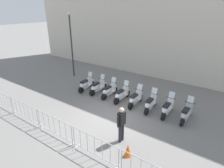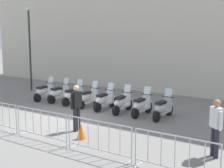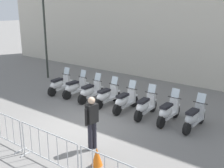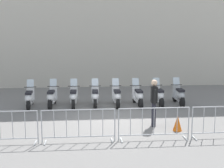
{
  "view_description": "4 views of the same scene",
  "coord_description": "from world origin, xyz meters",
  "views": [
    {
      "loc": [
        5.91,
        -6.31,
        5.74
      ],
      "look_at": [
        -1.09,
        1.56,
        1.27
      ],
      "focal_mm": 30.03,
      "sensor_mm": 36.0,
      "label": 1
    },
    {
      "loc": [
        9.89,
        -8.47,
        3.56
      ],
      "look_at": [
        0.6,
        2.35,
        1.27
      ],
      "focal_mm": 49.47,
      "sensor_mm": 36.0,
      "label": 2
    },
    {
      "loc": [
        7.7,
        -6.17,
        4.48
      ],
      "look_at": [
        -0.35,
        2.02,
        1.12
      ],
      "focal_mm": 45.31,
      "sensor_mm": 36.0,
      "label": 3
    },
    {
      "loc": [
        0.51,
        -11.96,
        3.41
      ],
      "look_at": [
        -0.0,
        2.49,
        1.0
      ],
      "focal_mm": 49.61,
      "sensor_mm": 36.0,
      "label": 4
    }
  ],
  "objects": [
    {
      "name": "ground_plane",
      "position": [
        0.0,
        0.0,
        0.0
      ],
      "size": [
        120.0,
        120.0,
        0.0
      ],
      "primitive_type": "plane",
      "color": "slate"
    },
    {
      "name": "street_lamp",
      "position": [
        -6.81,
        3.0,
        3.2
      ],
      "size": [
        0.36,
        0.36,
        5.23
      ],
      "color": "#2D332D",
      "rests_on": "ground"
    },
    {
      "name": "motorcycle_1",
      "position": [
        -2.77,
        1.93,
        0.45
      ],
      "size": [
        0.56,
        1.73,
        1.24
      ],
      "color": "black",
      "rests_on": "ground"
    },
    {
      "name": "officer_mid_plaza",
      "position": [
        1.65,
        -0.89,
        0.98
      ],
      "size": [
        0.23,
        0.55,
        1.73
      ],
      "color": "#23232D",
      "rests_on": "ground"
    },
    {
      "name": "motorcycle_7",
      "position": [
        3.2,
        2.62,
        0.45
      ],
      "size": [
        0.58,
        1.73,
        1.24
      ],
      "color": "black",
      "rests_on": "ground"
    },
    {
      "name": "motorcycle_4",
      "position": [
        0.23,
        2.2,
        0.45
      ],
      "size": [
        0.6,
        1.72,
        1.24
      ],
      "color": "black",
      "rests_on": "ground"
    },
    {
      "name": "barrier_segment_0",
      "position": [
        -5.61,
        -3.3,
        0.53
      ],
      "size": [
        2.29,
        0.7,
        1.07
      ],
      "color": "#B2B5B7",
      "rests_on": "ground"
    },
    {
      "name": "barrier_segment_3",
      "position": [
        1.51,
        -2.4,
        0.53
      ],
      "size": [
        2.29,
        0.7,
        1.07
      ],
      "color": "#B2B5B7",
      "rests_on": "ground"
    },
    {
      "name": "barrier_segment_2",
      "position": [
        -0.86,
        -2.7,
        0.53
      ],
      "size": [
        2.29,
        0.7,
        1.07
      ],
      "color": "#B2B5B7",
      "rests_on": "ground"
    },
    {
      "name": "motorcycle_0",
      "position": [
        -3.75,
        1.7,
        0.45
      ],
      "size": [
        0.66,
        1.72,
        1.24
      ],
      "color": "black",
      "rests_on": "ground"
    },
    {
      "name": "motorcycle_6",
      "position": [
        2.21,
        2.45,
        0.45
      ],
      "size": [
        0.6,
        1.72,
        1.24
      ],
      "color": "black",
      "rests_on": "ground"
    },
    {
      "name": "motorcycle_3",
      "position": [
        -0.78,
        2.11,
        0.45
      ],
      "size": [
        0.56,
        1.73,
        1.24
      ],
      "color": "black",
      "rests_on": "ground"
    },
    {
      "name": "motorcycle_2",
      "position": [
        -1.77,
        2.02,
        0.45
      ],
      "size": [
        0.59,
        1.72,
        1.24
      ],
      "color": "black",
      "rests_on": "ground"
    },
    {
      "name": "motorcycle_5",
      "position": [
        1.23,
        2.31,
        0.45
      ],
      "size": [
        0.66,
        1.72,
        1.24
      ],
      "color": "black",
      "rests_on": "ground"
    },
    {
      "name": "building_facade",
      "position": [
        -1.09,
        8.59,
        5.97
      ],
      "size": [
        28.08,
        5.9,
        11.94
      ],
      "primitive_type": "cube",
      "rotation": [
        0.0,
        0.0,
        0.13
      ],
      "color": "beige",
      "rests_on": "ground"
    },
    {
      "name": "traffic_cone",
      "position": [
        2.44,
        -1.42,
        0.28
      ],
      "size": [
        0.32,
        0.32,
        0.55
      ],
      "primitive_type": "cone",
      "color": "orange",
      "rests_on": "ground"
    },
    {
      "name": "barrier_segment_1",
      "position": [
        -3.24,
        -3.0,
        0.53
      ],
      "size": [
        2.29,
        0.7,
        1.07
      ],
      "color": "#B2B5B7",
      "rests_on": "ground"
    }
  ]
}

